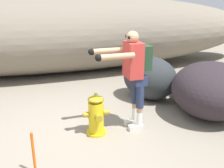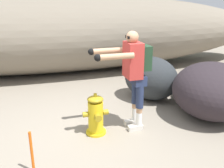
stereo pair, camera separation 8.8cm
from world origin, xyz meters
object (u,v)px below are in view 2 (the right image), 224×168
(boulder_large, at_px, (151,78))
(survey_stake, at_px, (32,152))
(boulder_outlier, at_px, (214,93))
(boulder_small, at_px, (192,87))
(fire_hydrant, at_px, (96,116))
(boulder_mid, at_px, (213,90))
(utility_worker, at_px, (133,69))

(boulder_large, xyz_separation_m, survey_stake, (-2.56, -1.96, -0.18))
(boulder_large, xyz_separation_m, boulder_outlier, (1.24, -0.59, -0.26))
(boulder_small, bearing_deg, survey_stake, -153.82)
(fire_hydrant, xyz_separation_m, boulder_large, (1.53, 1.19, 0.15))
(fire_hydrant, height_order, survey_stake, fire_hydrant)
(boulder_mid, relative_size, boulder_outlier, 2.60)
(boulder_small, height_order, boulder_outlier, boulder_small)
(fire_hydrant, xyz_separation_m, utility_worker, (0.65, 0.01, 0.75))
(boulder_mid, distance_m, boulder_outlier, 0.81)
(utility_worker, xyz_separation_m, survey_stake, (-1.68, -0.78, -0.78))
(boulder_mid, height_order, boulder_outlier, boulder_mid)
(boulder_large, relative_size, boulder_mid, 0.77)
(survey_stake, bearing_deg, boulder_mid, 13.69)
(boulder_large, distance_m, boulder_small, 0.95)
(survey_stake, bearing_deg, boulder_large, 37.46)
(survey_stake, bearing_deg, boulder_small, 26.18)
(boulder_small, distance_m, survey_stake, 3.84)
(boulder_outlier, bearing_deg, survey_stake, -160.20)
(boulder_small, bearing_deg, boulder_outlier, -43.26)
(boulder_large, xyz_separation_m, boulder_mid, (0.75, -1.15, 0.04))
(utility_worker, height_order, survey_stake, utility_worker)
(fire_hydrant, bearing_deg, survey_stake, -143.24)
(fire_hydrant, bearing_deg, boulder_mid, 0.98)
(boulder_outlier, bearing_deg, boulder_small, 136.74)
(fire_hydrant, distance_m, boulder_small, 2.60)
(boulder_outlier, height_order, survey_stake, survey_stake)
(boulder_large, height_order, boulder_small, boulder_large)
(utility_worker, bearing_deg, survey_stake, 24.18)
(utility_worker, distance_m, boulder_outlier, 2.36)
(utility_worker, distance_m, boulder_small, 2.15)
(boulder_outlier, bearing_deg, fire_hydrant, -167.76)
(boulder_large, bearing_deg, utility_worker, -126.60)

